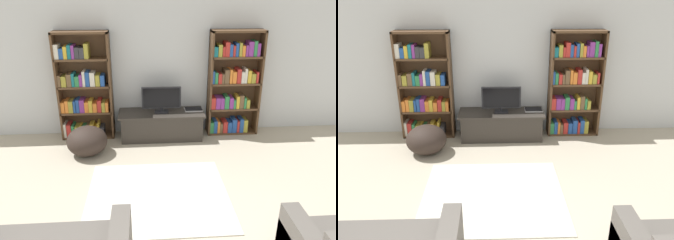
# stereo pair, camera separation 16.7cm
# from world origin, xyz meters

# --- Properties ---
(wall_back) EXTENTS (8.80, 0.06, 2.60)m
(wall_back) POSITION_xyz_m (0.00, 4.23, 1.30)
(wall_back) COLOR silver
(wall_back) RESTS_ON ground_plane
(bookshelf_left) EXTENTS (0.92, 0.30, 1.87)m
(bookshelf_left) POSITION_xyz_m (-1.41, 4.05, 0.88)
(bookshelf_left) COLOR #513823
(bookshelf_left) RESTS_ON ground_plane
(bookshelf_right) EXTENTS (0.92, 0.30, 1.87)m
(bookshelf_right) POSITION_xyz_m (1.22, 4.05, 0.90)
(bookshelf_right) COLOR #513823
(bookshelf_right) RESTS_ON ground_plane
(tv_stand) EXTENTS (1.50, 0.56, 0.48)m
(tv_stand) POSITION_xyz_m (-0.07, 3.89, 0.24)
(tv_stand) COLOR #332D28
(tv_stand) RESTS_ON ground_plane
(television) EXTENTS (0.68, 0.16, 0.46)m
(television) POSITION_xyz_m (-0.07, 3.88, 0.73)
(television) COLOR black
(television) RESTS_ON tv_stand
(laptop) EXTENTS (0.31, 0.22, 0.03)m
(laptop) POSITION_xyz_m (0.50, 3.96, 0.50)
(laptop) COLOR #B7B7BC
(laptop) RESTS_ON tv_stand
(area_rug) EXTENTS (1.83, 1.61, 0.02)m
(area_rug) POSITION_xyz_m (-0.22, 2.09, 0.01)
(area_rug) COLOR beige
(area_rug) RESTS_ON ground_plane
(beanbag_ottoman) EXTENTS (0.65, 0.65, 0.47)m
(beanbag_ottoman) POSITION_xyz_m (-1.30, 3.34, 0.23)
(beanbag_ottoman) COLOR #2D231E
(beanbag_ottoman) RESTS_ON ground_plane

